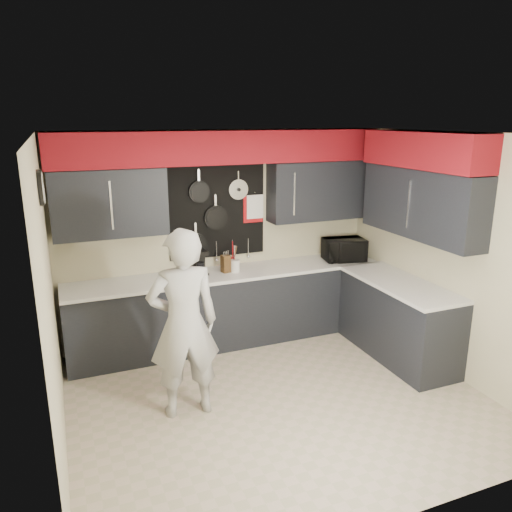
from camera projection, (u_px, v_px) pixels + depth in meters
name	position (u px, v px, depth m)	size (l,w,h in m)	color
ground	(277.00, 398.00, 5.03)	(4.00, 4.00, 0.00)	#B6A38E
back_wall_assembly	(225.00, 181.00, 5.92)	(4.00, 0.36, 2.60)	beige
right_wall_assembly	(425.00, 193.00, 5.41)	(0.36, 3.50, 2.60)	beige
left_wall_assembly	(50.00, 300.00, 3.97)	(0.05, 3.50, 2.60)	beige
base_cabinets	(276.00, 310.00, 6.09)	(3.95, 2.20, 0.92)	black
microwave	(344.00, 250.00, 6.53)	(0.52, 0.35, 0.29)	black
knife_block	(226.00, 264.00, 6.03)	(0.10, 0.10, 0.21)	#3E2813
utensil_crock	(235.00, 266.00, 6.06)	(0.11, 0.11, 0.15)	silver
coffee_maker	(199.00, 261.00, 5.96)	(0.17, 0.21, 0.30)	black
person	(184.00, 324.00, 4.57)	(0.66, 0.43, 1.81)	#A2A2A0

